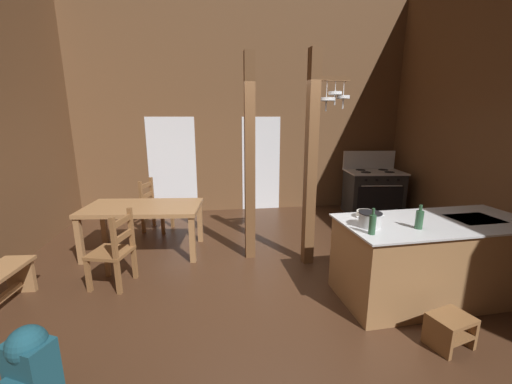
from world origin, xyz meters
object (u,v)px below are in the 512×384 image
bottle_tall_on_counter (372,224)px  backpack (30,362)px  ladderback_chair_near_window (114,251)px  dining_table (143,211)px  stockpot_on_counter (370,220)px  step_stool (450,328)px  bottle_short_on_counter (419,219)px  ladderback_chair_by_post (154,206)px  kitchen_island (433,259)px  mixing_bowl_on_counter (366,214)px  stove_range (373,192)px

bottle_tall_on_counter → backpack: bearing=-168.6°
bottle_tall_on_counter → ladderback_chair_near_window: bearing=159.1°
dining_table → bottle_tall_on_counter: bottle_tall_on_counter is taller
ladderback_chair_near_window → stockpot_on_counter: (2.83, -0.84, 0.55)m
step_stool → bottle_tall_on_counter: bearing=137.2°
bottle_short_on_counter → ladderback_chair_by_post: bearing=136.9°
step_stool → backpack: size_ratio=0.70×
step_stool → stockpot_on_counter: bearing=123.2°
kitchen_island → stockpot_on_counter: bearing=-175.5°
step_stool → stockpot_on_counter: size_ratio=1.35×
backpack → bottle_tall_on_counter: size_ratio=2.27×
stockpot_on_counter → mixing_bowl_on_counter: bearing=69.1°
stove_range → stockpot_on_counter: 3.71m
stove_range → dining_table: 4.67m
step_stool → backpack: backpack is taller
kitchen_island → dining_table: bearing=153.4°
mixing_bowl_on_counter → stockpot_on_counter: bearing=-110.9°
stove_range → ladderback_chair_near_window: (-4.62, -2.36, -0.03)m
ladderback_chair_near_window → mixing_bowl_on_counter: (2.95, -0.54, 0.51)m
step_stool → ladderback_chair_near_window: (-3.30, 1.56, 0.27)m
ladderback_chair_near_window → bottle_tall_on_counter: size_ratio=3.61×
stove_range → mixing_bowl_on_counter: stove_range is taller
kitchen_island → bottle_tall_on_counter: size_ratio=8.36×
ladderback_chair_near_window → bottle_tall_on_counter: bottle_tall_on_counter is taller
stockpot_on_counter → bottle_tall_on_counter: bottle_tall_on_counter is taller
dining_table → kitchen_island: bearing=-26.6°
stove_range → backpack: size_ratio=2.21×
stockpot_on_counter → bottle_short_on_counter: size_ratio=1.22×
dining_table → bottle_short_on_counter: 3.72m
kitchen_island → dining_table: size_ratio=1.23×
ladderback_chair_near_window → step_stool: bearing=-25.3°
stockpot_on_counter → bottle_short_on_counter: bottle_short_on_counter is taller
kitchen_island → stove_range: 3.28m
stockpot_on_counter → bottle_short_on_counter: bearing=-15.0°
backpack → bottle_short_on_counter: bearing=10.8°
ladderback_chair_near_window → ladderback_chair_by_post: (0.15, 1.98, 0.00)m
kitchen_island → mixing_bowl_on_counter: size_ratio=10.29×
ladderback_chair_by_post → stockpot_on_counter: bearing=-46.4°
bottle_short_on_counter → ladderback_chair_near_window: bearing=163.7°
mixing_bowl_on_counter → kitchen_island: bearing=-17.9°
mixing_bowl_on_counter → ladderback_chair_by_post: bearing=138.0°
bottle_tall_on_counter → stockpot_on_counter: bearing=67.7°
stockpot_on_counter → bottle_short_on_counter: 0.49m
ladderback_chair_by_post → bottle_short_on_counter: bottle_short_on_counter is taller
ladderback_chair_by_post → stockpot_on_counter: stockpot_on_counter is taller
ladderback_chair_by_post → stove_range: bearing=4.9°
kitchen_island → ladderback_chair_near_window: 3.76m
ladderback_chair_near_window → stockpot_on_counter: 3.00m
kitchen_island → bottle_short_on_counter: bearing=-152.8°
kitchen_island → backpack: bearing=-167.4°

